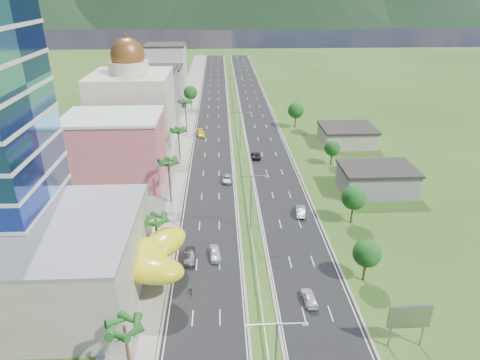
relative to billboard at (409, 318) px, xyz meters
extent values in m
plane|color=#2D5119|center=(-17.00, 18.00, -4.42)|extent=(500.00, 500.00, 0.00)
cube|color=black|center=(-24.50, 108.00, -4.40)|extent=(11.00, 260.00, 0.04)
cube|color=black|center=(-9.50, 108.00, -4.40)|extent=(11.00, 260.00, 0.04)
cube|color=gray|center=(-34.00, 108.00, -4.36)|extent=(7.00, 260.00, 0.12)
cube|color=gray|center=(-17.00, 90.00, -3.80)|extent=(0.08, 216.00, 0.28)
cube|color=gray|center=(-17.00, 192.00, -4.07)|extent=(0.10, 0.12, 0.70)
cube|color=gray|center=(-18.44, -7.00, 6.38)|extent=(2.88, 0.12, 0.12)
cube|color=gray|center=(-15.56, -7.00, 6.38)|extent=(2.88, 0.12, 0.12)
cube|color=silver|center=(-19.72, -7.00, 6.28)|extent=(0.60, 0.25, 0.18)
cube|color=silver|center=(-14.28, -7.00, 6.28)|extent=(0.60, 0.25, 0.18)
cylinder|color=gray|center=(-17.00, 28.00, 1.08)|extent=(0.20, 0.20, 11.00)
cube|color=gray|center=(-18.44, 28.00, 6.38)|extent=(2.88, 0.12, 0.12)
cube|color=gray|center=(-15.56, 28.00, 6.38)|extent=(2.88, 0.12, 0.12)
cube|color=silver|center=(-19.72, 28.00, 6.28)|extent=(0.60, 0.25, 0.18)
cube|color=silver|center=(-14.28, 28.00, 6.28)|extent=(0.60, 0.25, 0.18)
cylinder|color=gray|center=(-17.00, 68.00, 1.08)|extent=(0.20, 0.20, 11.00)
cube|color=gray|center=(-18.44, 68.00, 6.38)|extent=(2.88, 0.12, 0.12)
cube|color=gray|center=(-15.56, 68.00, 6.38)|extent=(2.88, 0.12, 0.12)
cube|color=silver|center=(-19.72, 68.00, 6.28)|extent=(0.60, 0.25, 0.18)
cube|color=silver|center=(-14.28, 68.00, 6.28)|extent=(0.60, 0.25, 0.18)
cylinder|color=gray|center=(-17.00, 113.00, 1.08)|extent=(0.20, 0.20, 11.00)
cube|color=gray|center=(-18.44, 113.00, 6.38)|extent=(2.88, 0.12, 0.12)
cube|color=gray|center=(-15.56, 113.00, 6.38)|extent=(2.88, 0.12, 0.12)
cube|color=silver|center=(-19.72, 113.00, 6.28)|extent=(0.60, 0.25, 0.18)
cube|color=silver|center=(-14.28, 113.00, 6.28)|extent=(0.60, 0.25, 0.18)
cylinder|color=gray|center=(-17.00, 158.00, 1.08)|extent=(0.20, 0.20, 11.00)
cube|color=gray|center=(-18.44, 158.00, 6.38)|extent=(2.88, 0.12, 0.12)
cube|color=gray|center=(-15.56, 158.00, 6.38)|extent=(2.88, 0.12, 0.12)
cube|color=silver|center=(-19.72, 158.00, 6.28)|extent=(0.60, 0.25, 0.18)
cube|color=silver|center=(-14.28, 158.00, 6.28)|extent=(0.60, 0.25, 0.18)
cube|color=gray|center=(-49.00, 12.00, 1.08)|extent=(30.00, 24.00, 11.00)
cylinder|color=gray|center=(-41.00, 16.00, -2.42)|extent=(0.50, 0.50, 4.00)
cylinder|color=gray|center=(-34.00, 11.00, -2.42)|extent=(0.50, 0.50, 4.00)
cylinder|color=gray|center=(-38.00, 8.00, -2.42)|extent=(0.50, 0.50, 4.00)
cylinder|color=gray|center=(-32.00, 16.00, -2.42)|extent=(0.50, 0.50, 4.00)
cube|color=#D95969|center=(-45.00, 50.00, 3.08)|extent=(20.00, 15.00, 15.00)
cube|color=#BEB39D|center=(-45.00, 73.00, 5.58)|extent=(20.00, 20.00, 20.00)
cylinder|color=#BEB39D|center=(-45.00, 73.00, 17.08)|extent=(10.00, 10.00, 3.00)
sphere|color=brown|center=(-45.00, 73.00, 20.08)|extent=(8.40, 8.40, 8.40)
cube|color=gray|center=(-44.00, 98.00, 3.58)|extent=(16.00, 15.00, 16.00)
cube|color=gray|center=(-44.00, 120.00, 2.08)|extent=(16.00, 15.00, 13.00)
cube|color=silver|center=(-44.00, 143.00, 4.58)|extent=(16.00, 15.00, 18.00)
cylinder|color=gray|center=(-2.00, 0.00, -2.82)|extent=(0.24, 0.24, 3.20)
cylinder|color=gray|center=(2.00, 0.00, -2.82)|extent=(0.24, 0.24, 3.20)
cube|color=#D85919|center=(0.00, 0.00, 0.18)|extent=(5.20, 0.35, 3.20)
cube|color=gray|center=(11.00, 43.00, -1.92)|extent=(15.00, 10.00, 5.00)
cube|color=gray|center=(13.00, 73.00, -2.22)|extent=(14.00, 12.00, 4.40)
cylinder|color=#47301C|center=(-32.50, -4.00, -0.17)|extent=(0.36, 0.36, 8.50)
cylinder|color=#47301C|center=(-32.50, 20.00, -0.67)|extent=(0.36, 0.36, 7.50)
cylinder|color=#47301C|center=(-32.50, 40.00, 0.08)|extent=(0.36, 0.36, 9.00)
cylinder|color=#47301C|center=(-32.50, 63.00, -0.42)|extent=(0.36, 0.36, 8.00)
cylinder|color=#47301C|center=(-32.50, 88.00, -0.02)|extent=(0.36, 0.36, 8.80)
cylinder|color=#47301C|center=(-32.50, 113.00, -1.97)|extent=(0.40, 0.40, 4.90)
sphere|color=#1D591B|center=(-32.50, 113.00, 1.18)|extent=(4.90, 4.90, 4.90)
cylinder|color=#47301C|center=(-1.00, 13.00, -2.32)|extent=(0.40, 0.40, 4.20)
sphere|color=#1D591B|center=(-1.00, 13.00, 0.38)|extent=(4.20, 4.20, 4.20)
cylinder|color=#47301C|center=(2.00, 30.00, -2.15)|extent=(0.40, 0.40, 4.55)
sphere|color=#1D591B|center=(2.00, 30.00, 0.78)|extent=(4.55, 4.55, 4.55)
cylinder|color=#47301C|center=(5.00, 58.00, -2.50)|extent=(0.40, 0.40, 3.85)
sphere|color=#1D591B|center=(5.00, 58.00, -0.02)|extent=(3.85, 3.85, 3.85)
cylinder|color=#47301C|center=(1.00, 88.00, -1.97)|extent=(0.40, 0.40, 4.90)
sphere|color=#1D591B|center=(1.00, 88.00, 1.18)|extent=(4.90, 4.90, 4.90)
imported|color=silver|center=(-23.39, 19.93, -3.64)|extent=(2.17, 4.52, 1.49)
imported|color=black|center=(-27.48, 19.27, -3.60)|extent=(1.75, 4.78, 1.56)
imported|color=#9B9DA2|center=(-20.79, 49.42, -3.71)|extent=(2.63, 5.00, 1.34)
imported|color=yellow|center=(-27.88, 81.62, -3.61)|extent=(2.98, 5.56, 1.53)
imported|color=silver|center=(-10.16, 8.49, -3.66)|extent=(2.00, 4.37, 1.45)
imported|color=#AEB2B6|center=(-6.94, 33.42, -3.60)|extent=(2.29, 4.94, 1.57)
imported|color=black|center=(-13.18, 63.44, -3.72)|extent=(2.26, 4.79, 1.32)
imported|color=black|center=(-26.83, 11.24, -3.78)|extent=(0.89, 1.95, 1.20)
camera|label=1|loc=(-22.10, -38.44, 36.24)|focal=32.00mm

